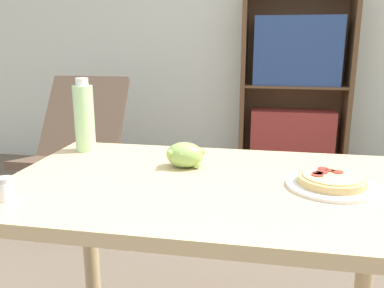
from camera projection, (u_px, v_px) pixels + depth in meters
name	position (u px, v px, depth m)	size (l,w,h in m)	color
wall_back	(263.00, 20.00, 3.41)	(8.00, 0.05, 2.60)	silver
dining_table	(209.00, 219.00, 1.17)	(1.15, 0.71, 0.75)	#D1B27F
pizza_on_plate	(331.00, 182.00, 1.09)	(0.24, 0.24, 0.04)	white
grape_bunch	(185.00, 155.00, 1.25)	(0.12, 0.09, 0.08)	#93BC5B
drink_bottle	(84.00, 117.00, 1.42)	(0.07, 0.07, 0.26)	#B7EAA3
salt_shaker	(5.00, 189.00, 0.99)	(0.04, 0.04, 0.06)	white
lounge_chair_near	(77.00, 168.00, 2.78)	(0.58, 0.78, 0.88)	black
bookshelf	(294.00, 94.00, 3.33)	(0.87, 0.30, 1.54)	brown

